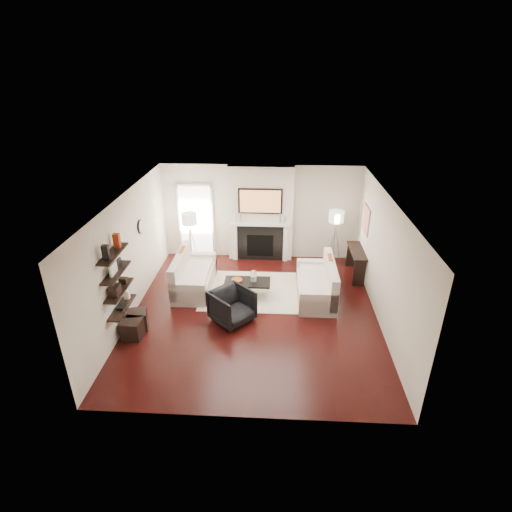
# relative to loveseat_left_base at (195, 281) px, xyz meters

# --- Properties ---
(room_envelope) EXTENTS (6.00, 6.00, 6.00)m
(room_envelope) POSITION_rel_loveseat_left_base_xyz_m (1.57, -1.03, 1.14)
(room_envelope) COLOR black
(room_envelope) RESTS_ON ground
(chimney_breast) EXTENTS (1.80, 0.25, 2.70)m
(chimney_breast) POSITION_rel_loveseat_left_base_xyz_m (1.57, 1.85, 1.14)
(chimney_breast) COLOR silver
(chimney_breast) RESTS_ON floor
(fireplace_surround) EXTENTS (1.30, 0.02, 1.04)m
(fireplace_surround) POSITION_rel_loveseat_left_base_xyz_m (1.57, 1.71, 0.31)
(fireplace_surround) COLOR black
(fireplace_surround) RESTS_ON floor
(firebox) EXTENTS (0.75, 0.02, 0.65)m
(firebox) POSITION_rel_loveseat_left_base_xyz_m (1.57, 1.71, 0.24)
(firebox) COLOR black
(firebox) RESTS_ON floor
(mantel_pilaster_l) EXTENTS (0.12, 0.08, 1.10)m
(mantel_pilaster_l) POSITION_rel_loveseat_left_base_xyz_m (0.85, 1.68, 0.34)
(mantel_pilaster_l) COLOR white
(mantel_pilaster_l) RESTS_ON floor
(mantel_pilaster_r) EXTENTS (0.12, 0.08, 1.10)m
(mantel_pilaster_r) POSITION_rel_loveseat_left_base_xyz_m (2.29, 1.68, 0.34)
(mantel_pilaster_r) COLOR white
(mantel_pilaster_r) RESTS_ON floor
(mantel_shelf) EXTENTS (1.70, 0.18, 0.07)m
(mantel_shelf) POSITION_rel_loveseat_left_base_xyz_m (1.57, 1.66, 0.91)
(mantel_shelf) COLOR white
(mantel_shelf) RESTS_ON chimney_breast
(tv_body) EXTENTS (1.20, 0.06, 0.70)m
(tv_body) POSITION_rel_loveseat_left_base_xyz_m (1.57, 1.69, 1.57)
(tv_body) COLOR black
(tv_body) RESTS_ON chimney_breast
(tv_screen) EXTENTS (1.10, 0.00, 0.62)m
(tv_screen) POSITION_rel_loveseat_left_base_xyz_m (1.57, 1.66, 1.57)
(tv_screen) COLOR #BF723F
(tv_screen) RESTS_ON tv_body
(candlestick_l_tall) EXTENTS (0.04, 0.04, 0.30)m
(candlestick_l_tall) POSITION_rel_loveseat_left_base_xyz_m (1.02, 1.67, 1.09)
(candlestick_l_tall) COLOR silver
(candlestick_l_tall) RESTS_ON mantel_shelf
(candlestick_l_short) EXTENTS (0.04, 0.04, 0.24)m
(candlestick_l_short) POSITION_rel_loveseat_left_base_xyz_m (0.89, 1.67, 1.06)
(candlestick_l_short) COLOR silver
(candlestick_l_short) RESTS_ON mantel_shelf
(candlestick_r_tall) EXTENTS (0.04, 0.04, 0.30)m
(candlestick_r_tall) POSITION_rel_loveseat_left_base_xyz_m (2.12, 1.67, 1.09)
(candlestick_r_tall) COLOR silver
(candlestick_r_tall) RESTS_ON mantel_shelf
(candlestick_r_short) EXTENTS (0.04, 0.04, 0.24)m
(candlestick_r_short) POSITION_rel_loveseat_left_base_xyz_m (2.25, 1.67, 1.06)
(candlestick_r_short) COLOR silver
(candlestick_r_short) RESTS_ON mantel_shelf
(hallway_panel) EXTENTS (0.90, 0.02, 2.10)m
(hallway_panel) POSITION_rel_loveseat_left_base_xyz_m (-0.28, 1.95, 0.84)
(hallway_panel) COLOR white
(hallway_panel) RESTS_ON floor
(door_trim_l) EXTENTS (0.06, 0.06, 2.16)m
(door_trim_l) POSITION_rel_loveseat_left_base_xyz_m (-0.76, 1.93, 0.84)
(door_trim_l) COLOR white
(door_trim_l) RESTS_ON floor
(door_trim_r) EXTENTS (0.06, 0.06, 2.16)m
(door_trim_r) POSITION_rel_loveseat_left_base_xyz_m (0.20, 1.93, 0.84)
(door_trim_r) COLOR white
(door_trim_r) RESTS_ON floor
(door_trim_top) EXTENTS (1.02, 0.06, 0.06)m
(door_trim_top) POSITION_rel_loveseat_left_base_xyz_m (-0.28, 1.93, 1.92)
(door_trim_top) COLOR white
(door_trim_top) RESTS_ON wall_back
(rug) EXTENTS (2.60, 2.00, 0.01)m
(rug) POSITION_rel_loveseat_left_base_xyz_m (1.52, -0.06, -0.20)
(rug) COLOR beige
(rug) RESTS_ON floor
(loveseat_left_base) EXTENTS (0.85, 1.80, 0.42)m
(loveseat_left_base) POSITION_rel_loveseat_left_base_xyz_m (0.00, 0.00, 0.00)
(loveseat_left_base) COLOR beige
(loveseat_left_base) RESTS_ON floor
(loveseat_left_back) EXTENTS (0.18, 1.80, 0.80)m
(loveseat_left_back) POSITION_rel_loveseat_left_base_xyz_m (-0.33, 0.00, 0.32)
(loveseat_left_back) COLOR beige
(loveseat_left_back) RESTS_ON floor
(loveseat_left_arm_n) EXTENTS (0.85, 0.18, 0.60)m
(loveseat_left_arm_n) POSITION_rel_loveseat_left_base_xyz_m (0.00, -0.81, 0.09)
(loveseat_left_arm_n) COLOR beige
(loveseat_left_arm_n) RESTS_ON floor
(loveseat_left_arm_s) EXTENTS (0.85, 0.18, 0.60)m
(loveseat_left_arm_s) POSITION_rel_loveseat_left_base_xyz_m (0.00, 0.81, 0.09)
(loveseat_left_arm_s) COLOR beige
(loveseat_left_arm_s) RESTS_ON floor
(loveseat_left_cushion) EXTENTS (0.63, 1.44, 0.10)m
(loveseat_left_cushion) POSITION_rel_loveseat_left_base_xyz_m (0.05, 0.00, 0.26)
(loveseat_left_cushion) COLOR beige
(loveseat_left_cushion) RESTS_ON loveseat_left_base
(pillow_left_orange) EXTENTS (0.10, 0.42, 0.42)m
(pillow_left_orange) POSITION_rel_loveseat_left_base_xyz_m (-0.33, 0.30, 0.52)
(pillow_left_orange) COLOR #972D12
(pillow_left_orange) RESTS_ON loveseat_left_cushion
(pillow_left_charcoal) EXTENTS (0.10, 0.40, 0.40)m
(pillow_left_charcoal) POSITION_rel_loveseat_left_base_xyz_m (-0.33, -0.30, 0.51)
(pillow_left_charcoal) COLOR black
(pillow_left_charcoal) RESTS_ON loveseat_left_cushion
(loveseat_right_base) EXTENTS (0.85, 1.80, 0.42)m
(loveseat_right_base) POSITION_rel_loveseat_left_base_xyz_m (3.00, -0.26, 0.00)
(loveseat_right_base) COLOR beige
(loveseat_right_base) RESTS_ON floor
(loveseat_right_back) EXTENTS (0.18, 1.80, 0.80)m
(loveseat_right_back) POSITION_rel_loveseat_left_base_xyz_m (3.33, -0.26, 0.32)
(loveseat_right_back) COLOR beige
(loveseat_right_back) RESTS_ON floor
(loveseat_right_arm_n) EXTENTS (0.85, 0.18, 0.60)m
(loveseat_right_arm_n) POSITION_rel_loveseat_left_base_xyz_m (3.00, -1.07, 0.09)
(loveseat_right_arm_n) COLOR beige
(loveseat_right_arm_n) RESTS_ON floor
(loveseat_right_arm_s) EXTENTS (0.85, 0.18, 0.60)m
(loveseat_right_arm_s) POSITION_rel_loveseat_left_base_xyz_m (3.00, 0.55, 0.09)
(loveseat_right_arm_s) COLOR beige
(loveseat_right_arm_s) RESTS_ON floor
(loveseat_right_cushion) EXTENTS (0.63, 1.44, 0.10)m
(loveseat_right_cushion) POSITION_rel_loveseat_left_base_xyz_m (2.95, -0.26, 0.26)
(loveseat_right_cushion) COLOR beige
(loveseat_right_cushion) RESTS_ON loveseat_right_base
(pillow_right_orange) EXTENTS (0.10, 0.42, 0.42)m
(pillow_right_orange) POSITION_rel_loveseat_left_base_xyz_m (3.33, 0.04, 0.52)
(pillow_right_orange) COLOR #972D12
(pillow_right_orange) RESTS_ON loveseat_right_cushion
(pillow_right_charcoal) EXTENTS (0.10, 0.40, 0.40)m
(pillow_right_charcoal) POSITION_rel_loveseat_left_base_xyz_m (3.33, -0.56, 0.51)
(pillow_right_charcoal) COLOR black
(pillow_right_charcoal) RESTS_ON loveseat_right_cushion
(coffee_table) EXTENTS (1.10, 0.55, 0.04)m
(coffee_table) POSITION_rel_loveseat_left_base_xyz_m (1.35, -0.33, 0.19)
(coffee_table) COLOR black
(coffee_table) RESTS_ON floor
(coffee_leg_nw) EXTENTS (0.02, 0.02, 0.38)m
(coffee_leg_nw) POSITION_rel_loveseat_left_base_xyz_m (0.85, -0.55, -0.02)
(coffee_leg_nw) COLOR silver
(coffee_leg_nw) RESTS_ON floor
(coffee_leg_ne) EXTENTS (0.02, 0.02, 0.38)m
(coffee_leg_ne) POSITION_rel_loveseat_left_base_xyz_m (1.85, -0.55, -0.02)
(coffee_leg_ne) COLOR silver
(coffee_leg_ne) RESTS_ON floor
(coffee_leg_sw) EXTENTS (0.02, 0.02, 0.38)m
(coffee_leg_sw) POSITION_rel_loveseat_left_base_xyz_m (0.85, -0.11, -0.02)
(coffee_leg_sw) COLOR silver
(coffee_leg_sw) RESTS_ON floor
(coffee_leg_se) EXTENTS (0.02, 0.02, 0.38)m
(coffee_leg_se) POSITION_rel_loveseat_left_base_xyz_m (1.85, -0.11, -0.02)
(coffee_leg_se) COLOR silver
(coffee_leg_se) RESTS_ON floor
(hurricane_glass) EXTENTS (0.15, 0.15, 0.25)m
(hurricane_glass) POSITION_rel_loveseat_left_base_xyz_m (1.50, -0.33, 0.35)
(hurricane_glass) COLOR white
(hurricane_glass) RESTS_ON coffee_table
(hurricane_candle) EXTENTS (0.11, 0.11, 0.16)m
(hurricane_candle) POSITION_rel_loveseat_left_base_xyz_m (1.50, -0.33, 0.29)
(hurricane_candle) COLOR white
(hurricane_candle) RESTS_ON coffee_table
(copper_bowl) EXTENTS (0.27, 0.27, 0.04)m
(copper_bowl) POSITION_rel_loveseat_left_base_xyz_m (1.10, -0.33, 0.24)
(copper_bowl) COLOR #AF521D
(copper_bowl) RESTS_ON coffee_table
(armchair) EXTENTS (1.08, 1.08, 0.81)m
(armchair) POSITION_rel_loveseat_left_base_xyz_m (1.10, -1.35, 0.20)
(armchair) COLOR black
(armchair) RESTS_ON floor
(lamp_left_post) EXTENTS (0.02, 0.02, 1.20)m
(lamp_left_post) POSITION_rel_loveseat_left_base_xyz_m (-0.28, 1.11, 0.39)
(lamp_left_post) COLOR silver
(lamp_left_post) RESTS_ON floor
(lamp_left_shade) EXTENTS (0.40, 0.40, 0.30)m
(lamp_left_shade) POSITION_rel_loveseat_left_base_xyz_m (-0.28, 1.11, 1.24)
(lamp_left_shade) COLOR white
(lamp_left_shade) RESTS_ON lamp_left_post
(lamp_left_leg_a) EXTENTS (0.25, 0.02, 1.23)m
(lamp_left_leg_a) POSITION_rel_loveseat_left_base_xyz_m (-0.17, 1.11, 0.39)
(lamp_left_leg_a) COLOR silver
(lamp_left_leg_a) RESTS_ON floor
(lamp_left_leg_b) EXTENTS (0.14, 0.22, 1.23)m
(lamp_left_leg_b) POSITION_rel_loveseat_left_base_xyz_m (-0.34, 1.21, 0.39)
(lamp_left_leg_b) COLOR silver
(lamp_left_leg_b) RESTS_ON floor
(lamp_left_leg_c) EXTENTS (0.14, 0.22, 1.23)m
(lamp_left_leg_c) POSITION_rel_loveseat_left_base_xyz_m (-0.34, 1.02, 0.39)
(lamp_left_leg_c) COLOR silver
(lamp_left_leg_c) RESTS_ON floor
(lamp_right_post) EXTENTS (0.02, 0.02, 1.20)m
(lamp_right_post) POSITION_rel_loveseat_left_base_xyz_m (3.62, 1.49, 0.39)
(lamp_right_post) COLOR silver
(lamp_right_post) RESTS_ON floor
(lamp_right_shade) EXTENTS (0.40, 0.40, 0.30)m
(lamp_right_shade) POSITION_rel_loveseat_left_base_xyz_m (3.62, 1.49, 1.24)
(lamp_right_shade) COLOR white
(lamp_right_shade) RESTS_ON lamp_right_post
(lamp_right_leg_a) EXTENTS (0.25, 0.02, 1.23)m
(lamp_right_leg_a) POSITION_rel_loveseat_left_base_xyz_m (3.73, 1.49, 0.39)
(lamp_right_leg_a) COLOR silver
(lamp_right_leg_a) RESTS_ON floor
(lamp_right_leg_b) EXTENTS (0.14, 0.22, 1.23)m
(lamp_right_leg_b) POSITION_rel_loveseat_left_base_xyz_m (3.56, 1.59, 0.39)
(lamp_right_leg_b) COLOR silver
(lamp_right_leg_b) RESTS_ON floor
(lamp_right_leg_c) EXTENTS (0.14, 0.22, 1.23)m
(lamp_right_leg_c) POSITION_rel_loveseat_left_base_xyz_m (3.56, 1.40, 0.39)
(lamp_right_leg_c) COLOR silver
(lamp_right_leg_c) RESTS_ON floor
(console_top) EXTENTS (0.35, 1.20, 0.04)m
(console_top) POSITION_rel_loveseat_left_base_xyz_m (4.14, 0.90, 0.52)
(console_top) COLOR black
(console_top) RESTS_ON floor
(console_leg_n) EXTENTS (0.30, 0.04, 0.71)m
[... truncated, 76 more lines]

